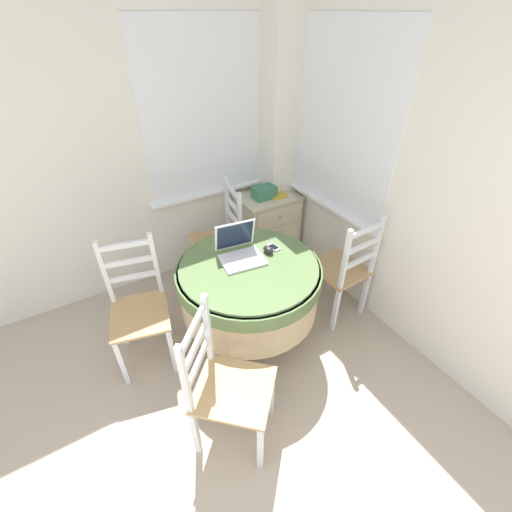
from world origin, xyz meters
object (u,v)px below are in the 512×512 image
Objects in this scene: dining_chair_near_right_window at (342,270)px; dining_chair_left_flank at (139,309)px; cell_phone at (274,247)px; storage_box at (264,192)px; round_dining_table at (249,284)px; computer_mouse at (268,250)px; dining_chair_camera_near at (226,387)px; laptop at (240,251)px; dining_chair_near_back_window at (220,239)px; book_on_cabinet at (276,194)px; corner_cabinet at (267,226)px.

dining_chair_left_flank is (-1.56, 0.42, 0.00)m from dining_chair_near_right_window.
cell_phone is 1.08m from dining_chair_left_flank.
cell_phone is 0.92m from storage_box.
computer_mouse reaches higher than round_dining_table.
cell_phone is (0.07, 0.03, -0.02)m from computer_mouse.
storage_box is at bearing 51.48° from dining_chair_camera_near.
dining_chair_left_flank is (-0.25, 0.88, 0.00)m from dining_chair_camera_near.
cell_phone is at bearing -5.92° from laptop.
dining_chair_left_flank is at bearing 170.29° from cell_phone.
dining_chair_near_right_window is (0.60, -0.21, -0.30)m from computer_mouse.
dining_chair_camera_near reaches higher than storage_box.
laptop is at bearing 55.42° from dining_chair_camera_near.
dining_chair_near_back_window is 1.55m from dining_chair_camera_near.
book_on_cabinet is at bearing 55.48° from cell_phone.
dining_chair_near_back_window is 4.51× the size of storage_box.
dining_chair_left_flank reaches higher than cell_phone.
storage_box is at bearing 52.36° from round_dining_table.
dining_chair_near_right_window reaches higher than cell_phone.
dining_chair_near_right_window is (0.80, -0.15, -0.09)m from round_dining_table.
corner_cabinet is (0.61, 0.13, -0.12)m from dining_chair_near_back_window.
book_on_cabinet is at bearing 21.60° from dining_chair_left_flank.
book_on_cabinet is at bearing -21.64° from corner_cabinet.
storage_box is (0.69, 0.90, 0.20)m from round_dining_table.
computer_mouse is 0.98m from storage_box.
dining_chair_near_back_window is at bearing -171.65° from book_on_cabinet.
dining_chair_near_right_window is 4.84× the size of book_on_cabinet.
dining_chair_camera_near reaches higher than corner_cabinet.
book_on_cabinet is at bearing -4.48° from storage_box.
laptop is at bearing 164.37° from computer_mouse.
dining_chair_camera_near is at bearing -124.58° from laptop.
cell_phone is at bearing 17.99° from round_dining_table.
round_dining_table is 9.57× the size of cell_phone.
cell_phone is at bearing -79.66° from dining_chair_near_back_window.
corner_cabinet is (0.75, 0.92, -0.21)m from round_dining_table.
dining_chair_camera_near is at bearing -160.57° from dining_chair_near_right_window.
dining_chair_near_back_window reaches higher than storage_box.
dining_chair_near_right_window is 1.40× the size of corner_cabinet.
corner_cabinet is at bearing 60.01° from cell_phone.
dining_chair_near_back_window is at bearing 79.94° from round_dining_table.
dining_chair_near_back_window is at bearing 94.74° from computer_mouse.
storage_box is at bearing 48.16° from laptop.
dining_chair_near_right_window reaches higher than corner_cabinet.
cell_phone is at bearing 155.78° from dining_chair_near_right_window.
laptop is 0.48× the size of corner_cabinet.
dining_chair_near_back_window and dining_chair_near_right_window have the same top height.
dining_chair_near_back_window is 0.63m from corner_cabinet.
storage_box reaches higher than corner_cabinet.
cell_phone is 0.16× the size of corner_cabinet.
cell_phone is at bearing 23.82° from computer_mouse.
dining_chair_camera_near is 1.96m from storage_box.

